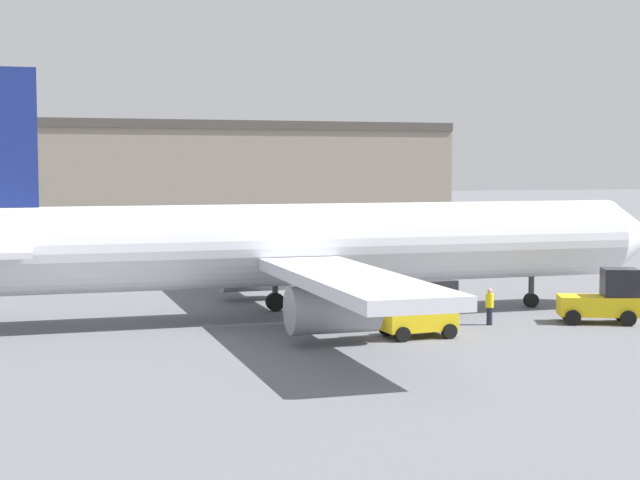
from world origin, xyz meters
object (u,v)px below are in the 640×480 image
at_px(airplane, 301,246).
at_px(belt_loader_truck, 423,311).
at_px(ground_crew_worker, 490,306).
at_px(baggage_tug, 605,298).

distance_m(airplane, belt_loader_truck, 7.45).
height_order(ground_crew_worker, baggage_tug, baggage_tug).
bearing_deg(airplane, ground_crew_worker, -29.83).
height_order(airplane, baggage_tug, airplane).
bearing_deg(ground_crew_worker, baggage_tug, 145.90).
bearing_deg(belt_loader_truck, ground_crew_worker, 22.19).
distance_m(baggage_tug, belt_loader_truck, 9.17).
bearing_deg(belt_loader_truck, baggage_tug, 1.99).
height_order(baggage_tug, belt_loader_truck, baggage_tug).
xyz_separation_m(airplane, ground_crew_worker, (7.43, -4.33, -2.47)).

